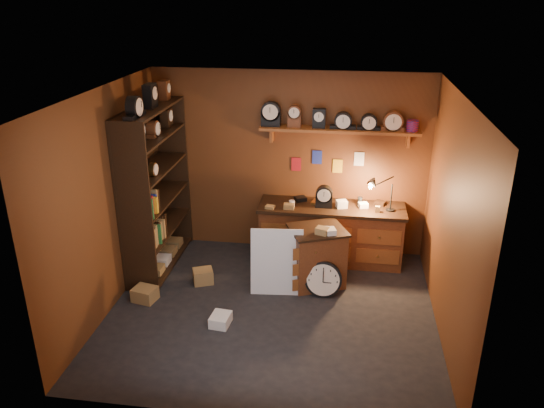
{
  "coord_description": "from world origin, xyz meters",
  "views": [
    {
      "loc": [
        0.81,
        -5.56,
        3.75
      ],
      "look_at": [
        -0.05,
        0.35,
        1.3
      ],
      "focal_mm": 35.0,
      "sensor_mm": 36.0,
      "label": 1
    }
  ],
  "objects_px": {
    "workbench": "(331,230)",
    "big_round_clock": "(323,279)",
    "low_cabinet": "(317,254)",
    "shelving_unit": "(153,183)"
  },
  "relations": [
    {
      "from": "workbench",
      "to": "big_round_clock",
      "type": "relative_size",
      "value": 4.31
    },
    {
      "from": "shelving_unit",
      "to": "big_round_clock",
      "type": "distance_m",
      "value": 2.66
    },
    {
      "from": "low_cabinet",
      "to": "big_round_clock",
      "type": "distance_m",
      "value": 0.38
    },
    {
      "from": "workbench",
      "to": "big_round_clock",
      "type": "distance_m",
      "value": 1.05
    },
    {
      "from": "workbench",
      "to": "big_round_clock",
      "type": "height_order",
      "value": "workbench"
    },
    {
      "from": "shelving_unit",
      "to": "workbench",
      "type": "distance_m",
      "value": 2.62
    },
    {
      "from": "workbench",
      "to": "low_cabinet",
      "type": "relative_size",
      "value": 2.33
    },
    {
      "from": "shelving_unit",
      "to": "workbench",
      "type": "relative_size",
      "value": 1.23
    },
    {
      "from": "shelving_unit",
      "to": "low_cabinet",
      "type": "bearing_deg",
      "value": -5.53
    },
    {
      "from": "low_cabinet",
      "to": "big_round_clock",
      "type": "relative_size",
      "value": 1.85
    }
  ]
}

